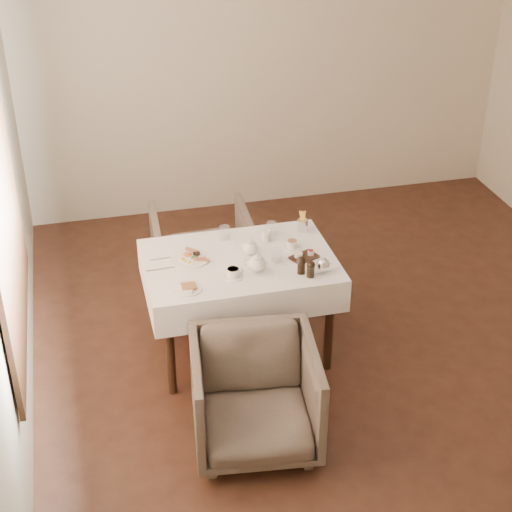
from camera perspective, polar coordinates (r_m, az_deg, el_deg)
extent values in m
plane|color=black|center=(5.72, 7.20, -6.78)|extent=(5.00, 5.00, 0.00)
plane|color=beige|center=(7.22, 0.95, 14.47)|extent=(4.50, 0.00, 4.50)
cube|color=black|center=(5.27, -1.22, -0.58)|extent=(1.20, 0.80, 0.04)
cube|color=white|center=(5.31, -1.21, -1.35)|extent=(1.28, 0.88, 0.23)
cylinder|color=black|center=(5.68, -7.26, -2.73)|extent=(0.06, 0.06, 0.70)
cylinder|color=black|center=(5.86, 3.24, -1.37)|extent=(0.06, 0.06, 0.70)
cylinder|color=black|center=(5.13, -6.26, -6.78)|extent=(0.06, 0.06, 0.70)
cylinder|color=black|center=(5.33, 5.34, -5.11)|extent=(0.06, 0.06, 0.70)
imported|color=brown|center=(4.75, -0.07, -10.17)|extent=(0.82, 0.84, 0.69)
imported|color=brown|center=(6.13, -3.90, 0.16)|extent=(0.78, 0.80, 0.70)
cylinder|color=white|center=(5.27, -4.84, -0.18)|extent=(0.27, 0.27, 0.01)
ellipsoid|color=orange|center=(5.30, -5.03, 0.16)|extent=(0.07, 0.06, 0.02)
cylinder|color=brown|center=(5.34, -4.69, 0.43)|extent=(0.08, 0.09, 0.02)
cylinder|color=black|center=(5.30, -4.35, 0.17)|extent=(0.05, 0.05, 0.02)
cube|color=maroon|center=(5.24, -3.99, -0.24)|extent=(0.09, 0.05, 0.01)
ellipsoid|color=#264C19|center=(5.27, -4.48, -0.07)|extent=(0.05, 0.04, 0.02)
cylinder|color=white|center=(4.95, -5.00, -2.39)|extent=(0.18, 0.18, 0.01)
cube|color=brown|center=(4.96, -4.91, -2.21)|extent=(0.09, 0.09, 0.01)
cube|color=white|center=(4.93, -5.32, -2.51)|extent=(0.15, 0.13, 0.02)
cylinder|color=white|center=(5.46, 0.74, 1.50)|extent=(0.07, 0.07, 0.07)
cylinder|color=white|center=(5.06, -1.67, -1.51)|extent=(0.13, 0.13, 0.01)
cylinder|color=white|center=(5.04, -1.68, -1.20)|extent=(0.09, 0.09, 0.06)
cylinder|color=#905F41|center=(5.03, -1.68, -0.94)|extent=(0.07, 0.07, 0.00)
cylinder|color=white|center=(5.39, 2.65, 0.62)|extent=(0.12, 0.12, 0.01)
cylinder|color=white|center=(5.37, 2.66, 0.89)|extent=(0.09, 0.09, 0.05)
cylinder|color=#905F41|center=(5.36, 2.67, 1.11)|extent=(0.07, 0.07, 0.00)
cylinder|color=silver|center=(5.48, -2.31, 1.71)|extent=(0.09, 0.09, 0.10)
cylinder|color=silver|center=(5.21, 1.51, 0.06)|extent=(0.08, 0.08, 0.09)
cylinder|color=silver|center=(5.54, 1.15, 2.03)|extent=(0.09, 0.09, 0.10)
cube|color=black|center=(5.27, 3.52, -0.08)|extent=(0.21, 0.18, 0.02)
cylinder|color=white|center=(5.25, 3.11, 0.08)|extent=(0.06, 0.06, 0.03)
cylinder|color=maroon|center=(5.28, 4.01, 0.25)|extent=(0.04, 0.04, 0.03)
cylinder|color=silver|center=(5.59, 3.42, 2.24)|extent=(0.07, 0.07, 0.09)
cube|color=silver|center=(5.30, -6.62, -0.16)|extent=(0.20, 0.02, 0.00)
cube|color=silver|center=(5.18, -6.94, -0.95)|extent=(0.20, 0.03, 0.00)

